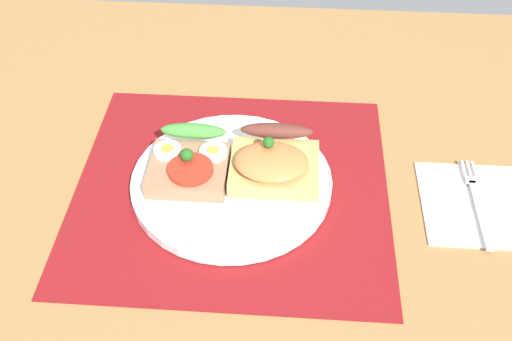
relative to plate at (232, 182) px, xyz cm
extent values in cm
cube|color=olive|center=(0.00, 0.00, -2.57)|extent=(120.00, 90.00, 3.20)
cube|color=maroon|center=(0.00, 0.00, -0.82)|extent=(38.35, 35.95, 0.30)
cylinder|color=white|center=(0.00, 0.00, 0.00)|extent=(24.55, 24.55, 1.33)
cube|color=#8F6849|center=(-5.18, 0.33, 1.71)|extent=(9.39, 8.57, 2.09)
cylinder|color=red|center=(-4.68, -1.26, 3.06)|extent=(5.42, 5.42, 0.60)
ellipsoid|color=#3E8C34|center=(-5.18, 5.02, 3.66)|extent=(8.27, 2.20, 1.80)
sphere|color=#1E5919|center=(-5.21, 0.33, 4.16)|extent=(1.60, 1.60, 1.60)
cylinder|color=white|center=(-8.00, 1.89, 3.01)|extent=(3.42, 3.42, 0.50)
cylinder|color=yellow|center=(-8.00, 1.89, 3.34)|extent=(1.54, 1.54, 0.16)
cylinder|color=white|center=(-2.36, 2.03, 3.01)|extent=(3.42, 3.42, 0.50)
cylinder|color=yellow|center=(-2.36, 2.03, 3.34)|extent=(1.54, 1.54, 0.16)
cube|color=tan|center=(5.18, 0.97, 1.74)|extent=(10.71, 8.71, 2.14)
ellipsoid|color=orange|center=(4.83, 0.40, 3.73)|extent=(8.78, 6.97, 1.84)
ellipsoid|color=#592922|center=(5.18, 5.73, 3.70)|extent=(9.10, 2.20, 1.80)
sphere|color=#1E5919|center=(4.38, 1.57, 5.35)|extent=(1.40, 1.40, 1.40)
cube|color=white|center=(29.36, -0.89, -0.67)|extent=(12.61, 13.52, 0.60)
cube|color=#B7B7BC|center=(29.53, -3.05, -0.21)|extent=(0.80, 10.84, 0.32)
cube|color=#B7B7BC|center=(29.53, 2.57, -0.21)|extent=(1.50, 1.20, 0.32)
cube|color=#B7B7BC|center=(28.88, 4.57, -0.21)|extent=(0.32, 2.80, 0.32)
cube|color=#B7B7BC|center=(29.53, 4.57, -0.21)|extent=(0.32, 2.80, 0.32)
cube|color=#B7B7BC|center=(30.18, 4.57, -0.21)|extent=(0.32, 2.80, 0.32)
camera|label=1|loc=(6.62, -51.80, 52.56)|focal=42.38mm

